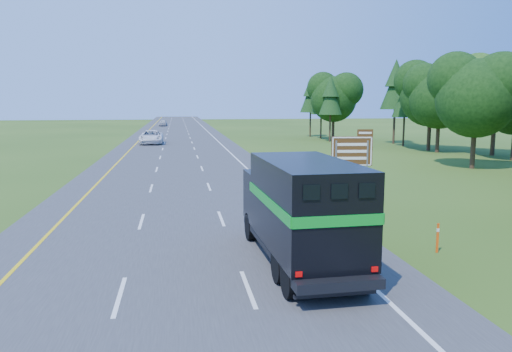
# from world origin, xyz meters

# --- Properties ---
(ground) EXTENTS (300.00, 300.00, 0.00)m
(ground) POSITION_xyz_m (0.00, 0.00, 0.00)
(ground) COLOR #2B4A13
(ground) RESTS_ON ground
(road) EXTENTS (15.00, 260.00, 0.04)m
(road) POSITION_xyz_m (0.00, 50.00, 0.02)
(road) COLOR #38383A
(road) RESTS_ON ground
(lane_markings) EXTENTS (11.15, 260.00, 0.01)m
(lane_markings) POSITION_xyz_m (0.00, 50.00, 0.04)
(lane_markings) COLOR yellow
(lane_markings) RESTS_ON road
(tree_wall_right) EXTENTS (16.00, 100.00, 12.00)m
(tree_wall_right) POSITION_xyz_m (26.00, 30.00, 6.00)
(tree_wall_right) COLOR #18380F
(tree_wall_right) RESTS_ON ground
(horse_truck) EXTENTS (2.80, 8.18, 3.58)m
(horse_truck) POSITION_xyz_m (3.86, 3.95, 1.96)
(horse_truck) COLOR black
(horse_truck) RESTS_ON road
(white_suv) EXTENTS (2.93, 6.34, 1.76)m
(white_suv) POSITION_xyz_m (-3.45, 54.71, 0.92)
(white_suv) COLOR white
(white_suv) RESTS_ON road
(far_car) EXTENTS (1.94, 4.26, 1.42)m
(far_car) POSITION_xyz_m (-3.22, 104.01, 0.75)
(far_car) COLOR #B0B1B7
(far_car) RESTS_ON road
(exit_sign) EXTENTS (2.32, 0.36, 3.95)m
(exit_sign) POSITION_xyz_m (9.59, 14.86, 2.56)
(exit_sign) COLOR gray
(exit_sign) RESTS_ON ground
(delineator) EXTENTS (0.09, 0.05, 1.10)m
(delineator) POSITION_xyz_m (9.17, 4.56, 0.59)
(delineator) COLOR #FF4A0D
(delineator) RESTS_ON ground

